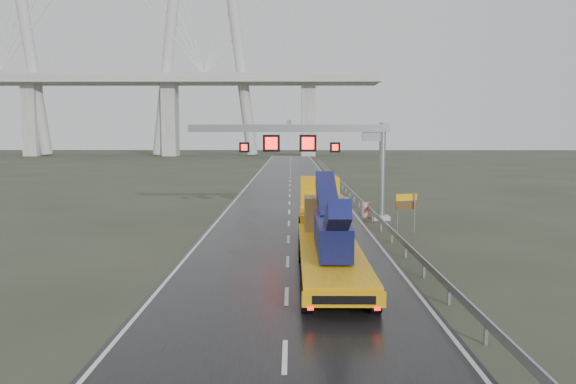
{
  "coord_description": "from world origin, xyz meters",
  "views": [
    {
      "loc": [
        0.19,
        -23.53,
        6.39
      ],
      "look_at": [
        -0.0,
        7.19,
        3.2
      ],
      "focal_mm": 35.0,
      "sensor_mm": 36.0,
      "label": 1
    }
  ],
  "objects_px": {
    "sign_gantry": "(317,144)",
    "exit_sign_pair": "(406,205)",
    "striped_barrier": "(367,210)",
    "heavy_haul_truck": "(325,223)"
  },
  "relations": [
    {
      "from": "exit_sign_pair",
      "to": "striped_barrier",
      "type": "distance_m",
      "value": 7.39
    },
    {
      "from": "exit_sign_pair",
      "to": "striped_barrier",
      "type": "height_order",
      "value": "exit_sign_pair"
    },
    {
      "from": "sign_gantry",
      "to": "exit_sign_pair",
      "type": "height_order",
      "value": "sign_gantry"
    },
    {
      "from": "heavy_haul_truck",
      "to": "exit_sign_pair",
      "type": "bearing_deg",
      "value": 49.38
    },
    {
      "from": "sign_gantry",
      "to": "exit_sign_pair",
      "type": "bearing_deg",
      "value": -46.37
    },
    {
      "from": "sign_gantry",
      "to": "striped_barrier",
      "type": "relative_size",
      "value": 13.1
    },
    {
      "from": "sign_gantry",
      "to": "heavy_haul_truck",
      "type": "height_order",
      "value": "sign_gantry"
    },
    {
      "from": "exit_sign_pair",
      "to": "sign_gantry",
      "type": "bearing_deg",
      "value": 113.37
    },
    {
      "from": "striped_barrier",
      "to": "exit_sign_pair",
      "type": "bearing_deg",
      "value": -99.1
    },
    {
      "from": "sign_gantry",
      "to": "striped_barrier",
      "type": "height_order",
      "value": "sign_gantry"
    }
  ]
}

